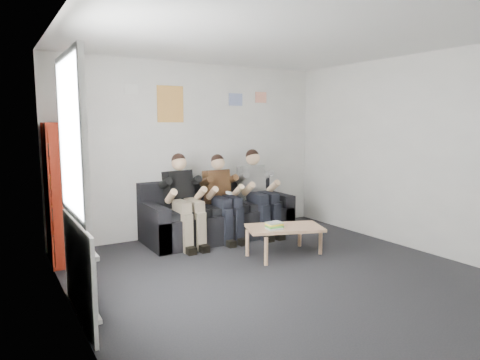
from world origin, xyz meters
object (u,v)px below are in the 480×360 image
object	(u,v)px
person_middle	(223,197)
person_right	(259,192)
sofa	(217,217)
person_left	(184,200)
bookshelf	(60,193)
coffee_table	(284,230)

from	to	relation	value
person_middle	person_right	world-z (taller)	person_right
sofa	person_left	distance (m)	0.75
sofa	person_right	world-z (taller)	person_right
person_left	person_right	bearing A→B (deg)	-7.64
person_middle	bookshelf	bearing A→B (deg)	175.94
bookshelf	coffee_table	size ratio (longest dim) A/B	1.79
person_middle	coffee_table	bearing A→B (deg)	-72.73
person_left	coffee_table	bearing A→B (deg)	-56.30
sofa	person_right	xyz separation A→B (m)	(0.63, -0.20, 0.36)
sofa	person_middle	distance (m)	0.39
bookshelf	coffee_table	xyz separation A→B (m)	(2.59, -1.28, -0.54)
sofa	person_middle	world-z (taller)	person_middle
coffee_table	person_left	world-z (taller)	person_left
bookshelf	person_middle	bearing A→B (deg)	-0.09
bookshelf	person_right	xyz separation A→B (m)	(2.89, -0.19, -0.21)
bookshelf	person_left	world-z (taller)	bookshelf
bookshelf	coffee_table	distance (m)	2.94
sofa	bookshelf	size ratio (longest dim) A/B	1.28
sofa	bookshelf	world-z (taller)	bookshelf
coffee_table	person_right	bearing A→B (deg)	74.43
person_left	person_middle	distance (m)	0.63
coffee_table	person_middle	distance (m)	1.19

